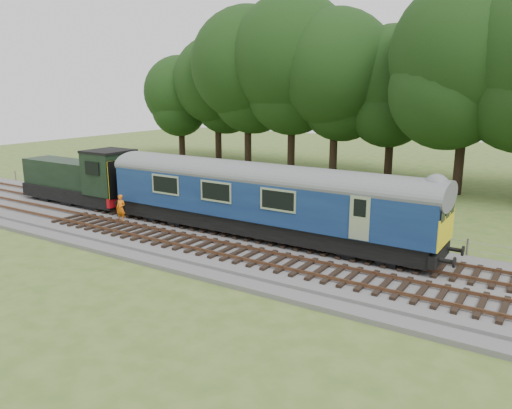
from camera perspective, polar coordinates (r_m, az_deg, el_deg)
The scene contains 9 objects.
ground at distance 22.41m, azimuth 10.61°, elevation -7.51°, with size 120.00×120.00×0.00m, color #405E22.
ballast at distance 22.35m, azimuth 10.63°, elevation -7.09°, with size 70.00×7.00×0.35m, color #4C4C4F.
track_north at distance 23.51m, azimuth 11.96°, elevation -5.50°, with size 67.20×2.40×0.21m.
track_south at distance 20.88m, azimuth 8.97°, elevation -7.80°, with size 67.20×2.40×0.21m.
fence at distance 26.42m, azimuth 14.33°, elevation -4.48°, with size 64.00×0.12×1.00m, color #6B6054, non-canonical shape.
tree_line at distance 42.96m, azimuth 21.84°, elevation 1.74°, with size 70.00×8.00×18.00m, color black, non-canonical shape.
dmu_railcar at distance 25.25m, azimuth 0.63°, elevation 1.25°, with size 18.05×2.86×3.88m.
shunter_loco at distance 34.70m, azimuth -19.28°, elevation 2.73°, with size 8.91×2.60×3.38m.
worker at distance 29.42m, azimuth -15.19°, elevation -0.43°, with size 0.57×0.38×1.58m, color orange.
Camera 1 is at (7.68, -19.54, 7.85)m, focal length 35.00 mm.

